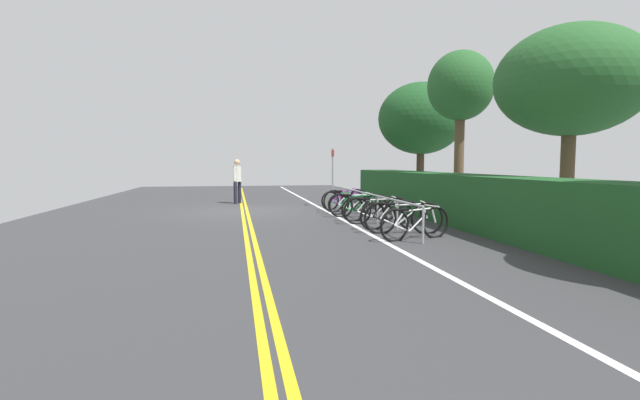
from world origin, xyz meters
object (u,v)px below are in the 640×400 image
(bicycle_8, at_px, (415,223))
(tree_far_right, at_px, (571,82))
(bicycle_1, at_px, (346,200))
(bicycle_4, at_px, (370,209))
(bicycle_6, at_px, (392,215))
(tree_near_left, at_px, (421,119))
(bicycle_0, at_px, (342,200))
(bicycle_7, at_px, (403,218))
(sign_post_near, at_px, (333,172))
(pedestrian, at_px, (237,178))
(tree_mid, at_px, (461,88))
(bicycle_3, at_px, (358,206))
(bicycle_5, at_px, (377,211))
(bicycle_2, at_px, (355,204))
(bike_rack, at_px, (369,200))

(bicycle_8, height_order, tree_far_right, tree_far_right)
(bicycle_1, height_order, bicycle_4, bicycle_1)
(bicycle_6, bearing_deg, tree_near_left, 152.90)
(bicycle_0, height_order, bicycle_7, bicycle_7)
(bicycle_8, bearing_deg, tree_near_left, 156.97)
(bicycle_1, xyz_separation_m, sign_post_near, (-1.76, -0.09, 0.94))
(tree_near_left, relative_size, tree_far_right, 1.01)
(bicycle_1, distance_m, bicycle_8, 5.82)
(bicycle_4, distance_m, tree_near_left, 7.79)
(pedestrian, bearing_deg, bicycle_8, 21.18)
(sign_post_near, xyz_separation_m, tree_near_left, (-1.65, 4.13, 2.16))
(bicycle_4, relative_size, bicycle_6, 1.00)
(bicycle_0, relative_size, bicycle_6, 0.94)
(tree_mid, bearing_deg, pedestrian, -121.00)
(bicycle_3, bearing_deg, tree_far_right, 53.74)
(bicycle_3, height_order, sign_post_near, sign_post_near)
(bicycle_5, height_order, pedestrian, pedestrian)
(bicycle_4, bearing_deg, tree_mid, 117.28)
(bicycle_2, relative_size, tree_near_left, 0.36)
(bike_rack, bearing_deg, pedestrian, -149.65)
(bicycle_4, xyz_separation_m, tree_mid, (-1.87, 3.63, 3.75))
(bicycle_7, xyz_separation_m, sign_post_near, (-6.75, -0.25, 0.94))
(bicycle_2, xyz_separation_m, bicycle_6, (3.34, 0.07, 0.01))
(bicycle_2, distance_m, bicycle_4, 1.69)
(bicycle_2, relative_size, sign_post_near, 0.82)
(tree_near_left, bearing_deg, bicycle_0, -56.34)
(bicycle_8, bearing_deg, sign_post_near, -178.43)
(bicycle_1, bearing_deg, tree_far_right, 41.26)
(bicycle_1, distance_m, bicycle_7, 4.99)
(pedestrian, bearing_deg, sign_post_near, 60.70)
(bicycle_3, distance_m, bicycle_7, 3.26)
(bike_rack, height_order, bicycle_3, bike_rack)
(sign_post_near, bearing_deg, bicycle_0, 8.09)
(bicycle_0, height_order, bicycle_3, bicycle_3)
(bicycle_5, distance_m, bicycle_8, 2.54)
(bicycle_6, distance_m, tree_near_left, 9.08)
(bicycle_8, bearing_deg, bike_rack, -179.20)
(bicycle_5, relative_size, tree_far_right, 0.37)
(tree_far_right, bearing_deg, bike_rack, -119.91)
(tree_far_right, bearing_deg, bicycle_4, -119.74)
(bicycle_6, bearing_deg, bicycle_4, -177.58)
(bicycle_0, xyz_separation_m, bicycle_1, (0.75, -0.06, 0.05))
(bicycle_1, relative_size, tree_mid, 0.31)
(bicycle_4, relative_size, tree_near_left, 0.34)
(bike_rack, relative_size, bicycle_8, 4.38)
(bicycle_8, relative_size, tree_far_right, 0.36)
(bicycle_0, bearing_deg, bike_rack, 0.32)
(bicycle_2, distance_m, pedestrian, 5.88)
(bike_rack, height_order, tree_near_left, tree_near_left)
(bicycle_1, height_order, sign_post_near, sign_post_near)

